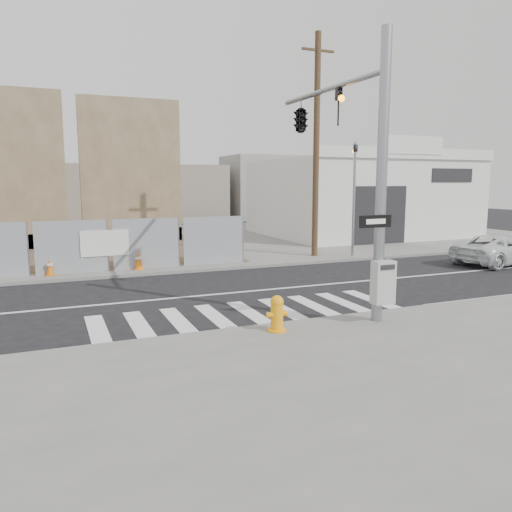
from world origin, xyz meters
name	(u,v)px	position (x,y,z in m)	size (l,w,h in m)	color
ground	(221,294)	(0.00, 0.00, 0.00)	(100.00, 100.00, 0.00)	black
sidewalk_far	(143,243)	(0.00, 14.00, 0.06)	(50.00, 20.00, 0.12)	slate
signal_pole	(324,139)	(2.49, -2.05, 4.78)	(0.96, 5.87, 7.00)	gray
far_signal_pole	(354,183)	(8.00, 4.60, 3.48)	(0.16, 0.20, 5.60)	gray
concrete_wall_left	(2,185)	(-7.00, 13.08, 3.38)	(6.00, 1.30, 8.00)	brown
concrete_wall_right	(132,185)	(-0.50, 14.08, 3.38)	(5.50, 1.30, 8.00)	brown
auto_shop	(359,197)	(14.00, 12.97, 2.54)	(12.00, 10.20, 5.95)	silver
utility_pole_right	(316,145)	(6.50, 5.50, 5.20)	(1.60, 0.28, 10.00)	brown
fire_hydrant	(277,314)	(-0.19, -4.66, 0.54)	(0.57, 0.57, 0.84)	#FFA30E
suv	(501,249)	(13.16, 0.87, 0.65)	(2.15, 4.66, 1.29)	silver
traffic_cone_c	(50,267)	(-5.01, 4.88, 0.43)	(0.40, 0.40, 0.63)	#D5600B
traffic_cone_d	(139,261)	(-1.75, 4.90, 0.47)	(0.39, 0.39, 0.71)	orange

